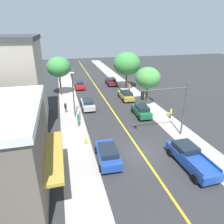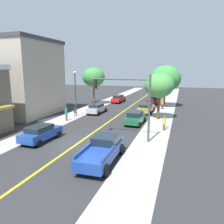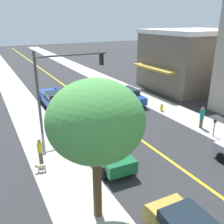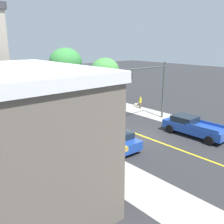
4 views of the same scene
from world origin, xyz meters
The scene contains 22 objects.
ground_plane centered at (0.00, 0.00, 0.00)m, with size 140.00×140.00×0.00m, color #2D2D30.
sidewalk_left centered at (-6.29, 0.00, 0.00)m, with size 3.17×126.00×0.01m, color #ADA8A0.
sidewalk_right centered at (6.29, 0.00, 0.00)m, with size 3.17×126.00×0.01m, color #ADA8A0.
road_centerline_stripe centered at (0.00, 0.00, 0.00)m, with size 0.20×126.00×0.00m, color yellow.
street_tree_right_corner centered at (5.90, 22.85, 5.10)m, with size 5.44×5.44×7.43m.
street_tree_left_far centered at (5.91, 12.44, 4.57)m, with size 3.89×3.89×6.25m.
fire_hydrant centered at (-5.24, 3.04, 0.36)m, with size 0.44×0.24×0.73m.
parking_meter centered at (-5.19, 9.25, 0.90)m, with size 0.12×0.18×1.37m.
traffic_light_mast centered at (4.27, 2.44, 4.23)m, with size 5.75×0.32×6.26m.
street_lamp centered at (-5.77, 10.87, 3.96)m, with size 0.70×0.36×6.41m.
red_sedan_left_curb centered at (-3.50, 25.39, 0.81)m, with size 2.07×4.78×1.54m.
maroon_sedan_right_curb centered at (3.52, 26.31, 0.80)m, with size 2.22×4.41×1.53m.
silver_sedan_left_curb centered at (-3.53, 13.53, 0.78)m, with size 2.03×4.57×1.46m.
gold_sedan_right_curb centered at (3.67, 16.21, 0.78)m, with size 2.18×4.81×1.45m.
blue_sedan_left_curb centered at (-3.63, -0.49, 0.81)m, with size 2.24×4.50×1.54m.
green_sedan_right_curb centered at (3.54, 8.69, 0.83)m, with size 2.10×4.47×1.61m.
blue_pickup_truck centered at (3.54, -3.03, 0.88)m, with size 2.31×5.79×1.71m.
pedestrian_orange_shirt centered at (5.77, 20.39, 0.86)m, with size 0.39×0.39×1.66m.
pedestrian_black_shirt centered at (-6.98, 12.71, 0.83)m, with size 0.34×0.34×1.58m.
pedestrian_teal_shirt centered at (-5.54, 7.68, 0.95)m, with size 0.34×0.34×1.78m.
pedestrian_yellow_shirt centered at (7.16, 6.82, 0.84)m, with size 0.32×0.32×1.58m.
small_dog centered at (7.41, 7.82, 0.32)m, with size 0.66×0.35×0.49m.
Camera 4 is at (-16.13, -14.43, 8.30)m, focal length 39.94 mm.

